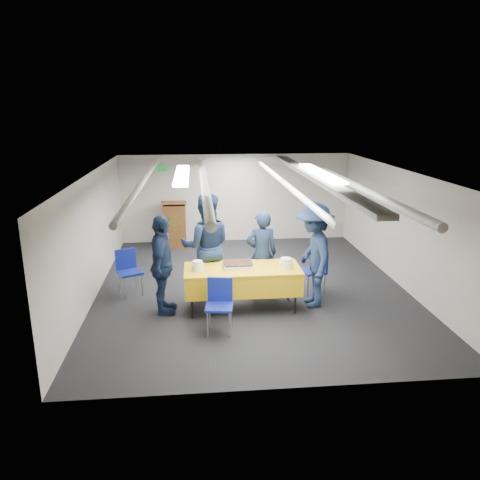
% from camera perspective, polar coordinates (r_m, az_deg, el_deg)
% --- Properties ---
extents(ground, '(7.00, 7.00, 0.00)m').
position_cam_1_polar(ground, '(9.38, 1.40, -5.81)').
color(ground, black).
rests_on(ground, ground).
extents(room_shell, '(6.00, 7.00, 2.30)m').
position_cam_1_polar(room_shell, '(9.28, 1.74, 5.61)').
color(room_shell, '#BCB7AA').
rests_on(room_shell, ground).
extents(serving_table, '(2.02, 0.86, 0.77)m').
position_cam_1_polar(serving_table, '(8.23, 0.29, -4.79)').
color(serving_table, black).
rests_on(serving_table, ground).
extents(sheet_cake, '(0.52, 0.40, 0.09)m').
position_cam_1_polar(sheet_cake, '(8.19, -0.25, -3.01)').
color(sheet_cake, white).
rests_on(sheet_cake, serving_table).
extents(plate_stack_left, '(0.20, 0.20, 0.17)m').
position_cam_1_polar(plate_stack_left, '(8.05, -5.19, -3.16)').
color(plate_stack_left, white).
rests_on(plate_stack_left, serving_table).
extents(plate_stack_right, '(0.24, 0.24, 0.17)m').
position_cam_1_polar(plate_stack_right, '(8.20, 5.62, -2.83)').
color(plate_stack_right, white).
rests_on(plate_stack_right, serving_table).
extents(podium, '(0.62, 0.53, 1.25)m').
position_cam_1_polar(podium, '(12.05, -7.93, 2.04)').
color(podium, brown).
rests_on(podium, ground).
extents(chair_near, '(0.47, 0.47, 0.87)m').
position_cam_1_polar(chair_near, '(7.47, -2.50, -7.28)').
color(chair_near, gray).
rests_on(chair_near, ground).
extents(chair_right, '(0.49, 0.49, 0.87)m').
position_cam_1_polar(chair_right, '(9.07, 9.39, -3.22)').
color(chair_right, gray).
rests_on(chair_right, ground).
extents(chair_left, '(0.56, 0.56, 0.87)m').
position_cam_1_polar(chair_left, '(9.17, -13.50, -3.24)').
color(chair_left, gray).
rests_on(chair_left, ground).
extents(sailor_a, '(0.62, 0.43, 1.64)m').
position_cam_1_polar(sailor_a, '(8.76, 2.64, -1.70)').
color(sailor_a, '#0D1931').
rests_on(sailor_a, ground).
extents(sailor_b, '(0.96, 0.75, 1.97)m').
position_cam_1_polar(sailor_b, '(8.68, -4.16, -0.76)').
color(sailor_b, '#0D1931').
rests_on(sailor_b, ground).
extents(sailor_c, '(0.48, 1.04, 1.74)m').
position_cam_1_polar(sailor_c, '(8.08, -9.47, -3.09)').
color(sailor_c, '#0D1931').
rests_on(sailor_c, ground).
extents(sailor_d, '(0.72, 1.23, 1.89)m').
position_cam_1_polar(sailor_d, '(8.38, 8.95, -1.84)').
color(sailor_d, '#0D1931').
rests_on(sailor_d, ground).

